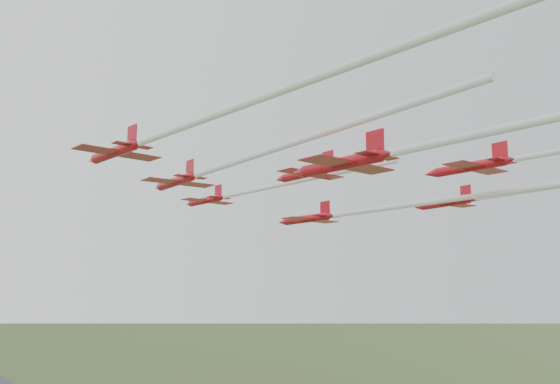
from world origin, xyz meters
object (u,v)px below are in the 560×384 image
jet_row3_right (505,194)px  jet_row4_left (511,127)px  jet_row2_left (225,166)px  jet_row2_right (355,212)px  jet_row3_left (182,128)px  jet_lead (241,193)px  jet_row3_mid (378,157)px

jet_row3_right → jet_row4_left: (-33.64, -25.47, -1.81)m
jet_row3_right → jet_row4_left: bearing=-144.5°
jet_row2_left → jet_row2_right: size_ratio=1.11×
jet_row2_right → jet_row3_left: 43.41m
jet_row2_left → jet_row4_left: bearing=-84.6°
jet_lead → jet_row2_right: jet_lead is taller
jet_row3_left → jet_row4_left: jet_row3_left is taller
jet_lead → jet_row3_left: bearing=-133.2°
jet_row3_right → jet_row2_right: bearing=131.7°
jet_row3_mid → jet_row3_right: size_ratio=1.04×
jet_lead → jet_row4_left: bearing=-104.6°
jet_lead → jet_row3_mid: jet_lead is taller
jet_row2_left → jet_row3_right: size_ratio=1.13×
jet_row2_left → jet_row3_right: (38.06, -8.61, -0.93)m
jet_row3_right → jet_row3_mid: bearing=-173.1°
jet_row2_right → jet_row3_mid: (-12.58, -18.59, 2.85)m
jet_row2_left → jet_row3_mid: (11.67, -12.56, 0.06)m
jet_lead → jet_row2_left: size_ratio=0.80×
jet_row3_mid → jet_row4_left: size_ratio=0.76×
jet_row2_right → jet_row3_left: bearing=-156.0°
jet_row2_right → jet_row3_left: size_ratio=1.00×
jet_lead → jet_row2_left: (-11.45, -16.24, -0.18)m
jet_row3_left → jet_row3_mid: 24.86m
jet_row2_left → jet_row4_left: 34.48m
jet_row3_mid → jet_row4_left: jet_row3_mid is taller
jet_row3_mid → jet_row3_right: (26.40, 3.95, -0.99)m
jet_row3_left → jet_row2_left: bearing=44.2°
jet_row2_left → jet_row3_left: 20.94m
jet_row2_left → jet_row3_left: (-12.84, -16.49, -1.36)m
jet_row2_left → jet_row4_left: (4.43, -34.08, -2.74)m
jet_row2_right → jet_row3_right: size_ratio=1.02×
jet_row3_mid → jet_lead: bearing=84.4°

